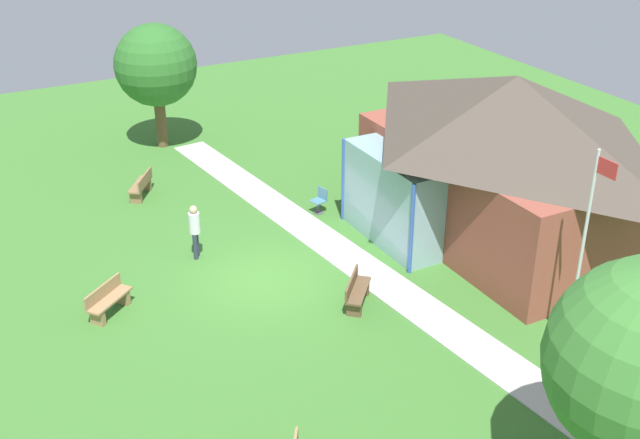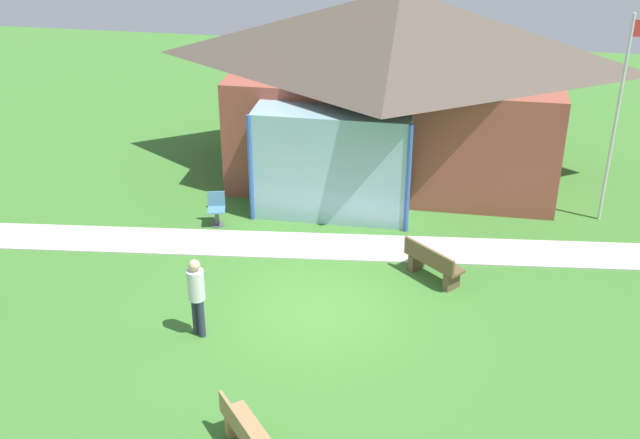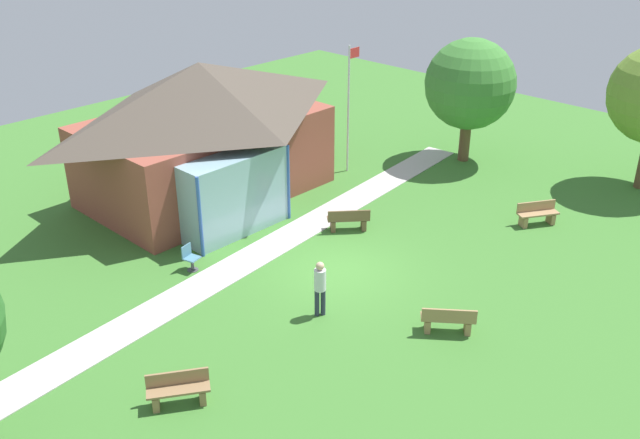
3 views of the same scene
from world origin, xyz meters
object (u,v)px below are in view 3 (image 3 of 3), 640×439
Objects in this scene: bench_lawn_far_right at (537,214)px; visitor_strolling_lawn at (320,284)px; flagpole at (349,104)px; bench_mid_left at (178,390)px; pavilion at (204,129)px; tree_east_hedge at (470,84)px; bench_rear_near_path at (348,220)px; bench_front_center at (448,320)px; patio_chair_west at (190,258)px.

visitor_strolling_lawn reaches higher than bench_lawn_far_right.
flagpole is 3.58× the size of bench_mid_left.
bench_mid_left is (-8.14, -9.18, -2.33)m from pavilion.
pavilion is 1.84× the size of flagpole.
bench_mid_left is 0.28× the size of tree_east_hedge.
bench_mid_left and bench_lawn_far_right have the same top height.
flagpole is at bearing -22.00° from pavilion.
tree_east_hedge is at bearing 49.26° from visitor_strolling_lawn.
bench_rear_near_path is 0.26× the size of tree_east_hedge.
bench_lawn_far_right is at bearing -58.32° from pavilion.
flagpole is 1.00× the size of tree_east_hedge.
visitor_strolling_lawn is at bearing 22.87° from bench_lawn_far_right.
flagpole is 11.20m from visitor_strolling_lawn.
visitor_strolling_lawn is (5.07, 0.17, 0.62)m from bench_mid_left.
bench_mid_left is 7.50m from bench_front_center.
pavilion is 6.65m from bench_rear_near_path.
bench_mid_left is 6.40m from patio_chair_west.
patio_chair_west is at bearing 160.88° from bench_front_center.
patio_chair_west is 0.16× the size of tree_east_hedge.
bench_mid_left is 1.73× the size of patio_chair_west.
bench_lawn_far_right and bench_front_center have the same top height.
pavilion is 6.61× the size of bench_mid_left.
visitor_strolling_lawn reaches higher than bench_front_center.
bench_rear_near_path is 9.20m from tree_east_hedge.
bench_rear_near_path is 0.81× the size of visitor_strolling_lawn.
bench_rear_near_path and bench_mid_left have the same top height.
pavilion is at bearing 158.00° from flagpole.
bench_mid_left is 14.78m from bench_lawn_far_right.
bench_rear_near_path is at bearing -174.13° from tree_east_hedge.
visitor_strolling_lawn is at bearing -105.39° from bench_rear_near_path.
visitor_strolling_lawn is (-9.64, 1.63, 0.62)m from bench_lawn_far_right.
pavilion is 12.45m from bench_front_center.
bench_mid_left is 0.86× the size of visitor_strolling_lawn.
tree_east_hedge is at bearing -27.00° from pavilion.
pavilion reaches higher than bench_front_center.
patio_chair_west is at bearing 134.90° from visitor_strolling_lawn.
pavilion is 6.32m from patio_chair_west.
visitor_strolling_lawn is 0.33× the size of tree_east_hedge.
pavilion is 5.66× the size of visitor_strolling_lawn.
bench_mid_left is at bearing 36.45° from patio_chair_west.
bench_front_center is 8.42m from patio_chair_west.
flagpole is 12.33m from bench_front_center.
bench_rear_near_path is at bearing -76.23° from pavilion.
tree_east_hedge is (11.40, 7.00, 3.01)m from bench_front_center.
visitor_strolling_lawn is 13.97m from tree_east_hedge.
pavilion reaches higher than patio_chair_west.
bench_rear_near_path is at bearing 147.77° from patio_chair_west.
tree_east_hedge reaches higher than patio_chair_west.
bench_lawn_far_right is (14.71, -1.46, 0.00)m from bench_mid_left.
patio_chair_west is (-2.82, 7.93, 0.01)m from bench_front_center.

